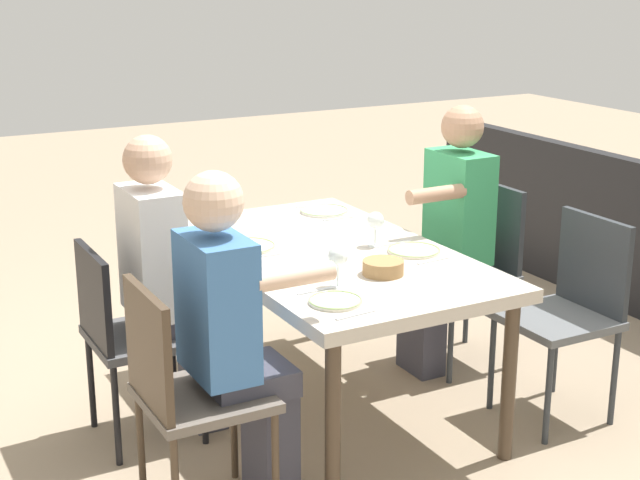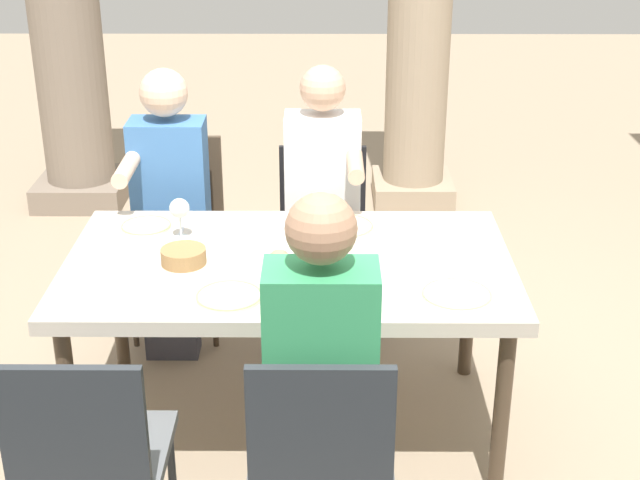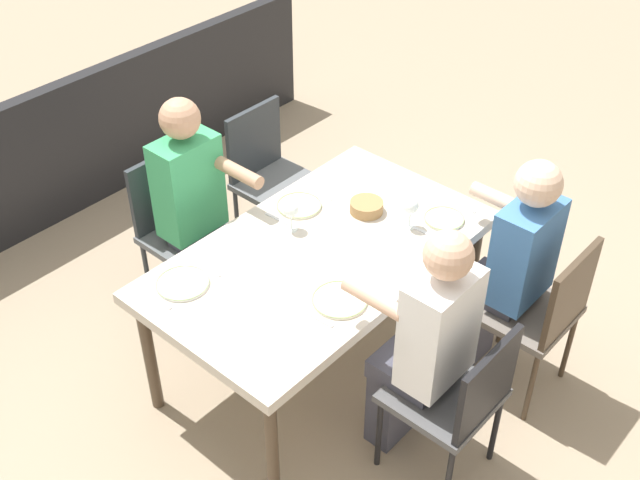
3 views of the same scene
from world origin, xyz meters
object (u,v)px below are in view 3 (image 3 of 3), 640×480
object	(u,v)px
diner_woman_green	(510,264)
plate_3	(183,283)
chair_mid_north	(458,396)
wine_glass_1	(291,210)
dining_table	(320,261)
bread_basket	(367,207)
plate_2	(340,300)
plate_1	(299,206)
diner_guest_third	(424,343)
chair_mid_south	(180,223)
plate_0	(444,219)
diner_man_white	(199,209)
chair_west_north	(541,309)
wine_glass_0	(411,206)
chair_west_south	(269,171)

from	to	relation	value
diner_woman_green	plate_3	size ratio (longest dim) A/B	5.34
chair_mid_north	wine_glass_1	xyz separation A→B (m)	(-0.16, -1.13, 0.36)
diner_woman_green	wine_glass_1	size ratio (longest dim) A/B	8.22
dining_table	bread_basket	world-z (taller)	bread_basket
plate_2	bread_basket	xyz separation A→B (m)	(-0.60, -0.34, 0.02)
plate_1	diner_guest_third	bearing A→B (deg)	72.40
chair_mid_south	wine_glass_1	world-z (taller)	chair_mid_south
chair_mid_north	plate_0	size ratio (longest dim) A/B	4.27
diner_man_white	bread_basket	bearing A→B (deg)	126.36
chair_west_north	wine_glass_0	xyz separation A→B (m)	(0.13, -0.71, 0.34)
chair_west_south	plate_1	distance (m)	0.74
chair_mid_south	plate_0	xyz separation A→B (m)	(-0.72, 1.22, 0.23)
chair_west_north	wine_glass_0	distance (m)	0.79
diner_woman_green	diner_man_white	world-z (taller)	diner_man_white
plate_0	bread_basket	world-z (taller)	bread_basket
wine_glass_1	plate_3	distance (m)	0.65
chair_mid_north	plate_0	xyz separation A→B (m)	(-0.72, -0.60, 0.25)
plate_1	wine_glass_1	size ratio (longest dim) A/B	1.46
diner_man_white	plate_2	xyz separation A→B (m)	(0.09, 1.04, 0.05)
chair_mid_south	wine_glass_0	bearing A→B (deg)	116.88
diner_man_white	plate_0	bearing A→B (deg)	124.68
diner_guest_third	wine_glass_1	world-z (taller)	diner_guest_third
chair_mid_north	plate_3	world-z (taller)	chair_mid_north
bread_basket	diner_woman_green	bearing A→B (deg)	103.49
diner_man_white	plate_3	bearing A→B (deg)	42.51
diner_man_white	wine_glass_1	distance (m)	0.57
chair_mid_north	diner_guest_third	distance (m)	0.27
chair_west_south	wine_glass_0	xyz separation A→B (m)	(0.13, 1.12, 0.34)
diner_guest_third	chair_west_south	bearing A→B (deg)	-113.33
chair_west_south	plate_2	size ratio (longest dim) A/B	3.66
plate_2	plate_1	bearing A→B (deg)	-123.16
chair_west_south	plate_3	bearing A→B (deg)	27.52
chair_west_north	chair_west_south	size ratio (longest dim) A/B	1.00
wine_glass_0	bread_basket	distance (m)	0.26
chair_mid_south	plate_2	bearing A→B (deg)	86.07
diner_guest_third	wine_glass_1	bearing A→B (deg)	-99.88
dining_table	plate_1	world-z (taller)	plate_1
chair_west_south	diner_woman_green	distance (m)	1.63
diner_woman_green	chair_mid_north	bearing A→B (deg)	15.80
wine_glass_1	plate_0	bearing A→B (deg)	137.24
wine_glass_0	bread_basket	xyz separation A→B (m)	(0.04, -0.24, -0.09)
diner_woman_green	bread_basket	distance (m)	0.77
chair_mid_north	plate_2	xyz separation A→B (m)	(0.08, -0.60, 0.25)
chair_west_south	plate_0	distance (m)	1.24
bread_basket	plate_3	bearing A→B (deg)	-15.03
plate_1	plate_3	bearing A→B (deg)	1.24
chair_mid_south	diner_guest_third	bearing A→B (deg)	89.90
chair_west_south	bread_basket	distance (m)	0.93
dining_table	plate_1	size ratio (longest dim) A/B	7.34
chair_mid_south	diner_woman_green	distance (m)	1.77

